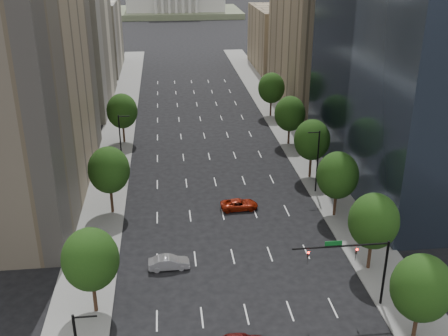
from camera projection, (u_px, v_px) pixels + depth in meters
name	position (u px, v px, depth m)	size (l,w,h in m)	color
sidewalk_left	(106.00, 186.00, 75.74)	(6.00, 200.00, 0.15)	slate
sidewalk_right	(319.00, 176.00, 78.96)	(6.00, 200.00, 0.15)	slate
midrise_cream_left	(70.00, 20.00, 107.22)	(14.00, 30.00, 35.00)	beige
filler_left	(92.00, 36.00, 140.72)	(14.00, 26.00, 18.00)	beige
parking_tan_right	(316.00, 31.00, 110.66)	(14.00, 30.00, 30.00)	#8C7759
filler_right	(281.00, 38.00, 143.56)	(14.00, 26.00, 16.00)	#8C7759
tree_right_0	(422.00, 288.00, 44.73)	(5.20, 5.20, 8.39)	#382316
tree_right_1	(374.00, 221.00, 54.65)	(5.20, 5.20, 8.75)	#382316
tree_right_2	(338.00, 175.00, 65.67)	(5.20, 5.20, 8.61)	#382316
tree_right_3	(312.00, 140.00, 76.53)	(5.20, 5.20, 8.89)	#382316
tree_right_4	(290.00, 114.00, 89.49)	(5.20, 5.20, 8.46)	#382316
tree_right_5	(271.00, 88.00, 104.00)	(5.20, 5.20, 8.75)	#382316
tree_left_0	(90.00, 259.00, 48.08)	(5.20, 5.20, 8.75)	#382316
tree_left_1	(109.00, 170.00, 66.28)	(5.20, 5.20, 8.97)	#382316
tree_left_2	(122.00, 111.00, 90.16)	(5.20, 5.20, 8.68)	#382316
streetlight_rn	(317.00, 160.00, 72.31)	(1.70, 0.20, 9.00)	black
streetlight_ln	(121.00, 142.00, 78.66)	(1.70, 0.20, 9.00)	black
traffic_signal	(361.00, 260.00, 49.03)	(9.12, 0.40, 7.38)	black
foothills	(199.00, 9.00, 588.80)	(720.00, 413.00, 263.00)	olive
car_silver	(169.00, 263.00, 56.67)	(1.52, 4.36, 1.44)	#A4A3A9
car_red_far	(239.00, 204.00, 69.27)	(2.23, 4.84, 1.34)	#9A1F0B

